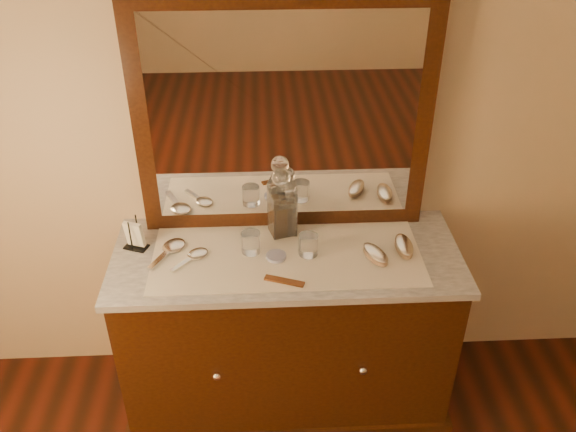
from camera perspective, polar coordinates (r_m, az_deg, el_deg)
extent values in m
plane|color=tan|center=(2.45, -0.48, 10.99)|extent=(4.50, 4.50, 0.00)
cube|color=black|center=(2.75, -0.11, -10.98)|extent=(1.40, 0.55, 0.82)
cube|color=black|center=(3.02, -0.10, -16.03)|extent=(1.46, 0.59, 0.08)
sphere|color=silver|center=(2.53, -6.83, -14.97)|extent=(0.04, 0.04, 0.04)
sphere|color=silver|center=(2.55, 7.19, -14.45)|extent=(0.04, 0.04, 0.04)
cube|color=silver|center=(2.47, -0.12, -3.88)|extent=(1.44, 0.59, 0.03)
cube|color=black|center=(2.42, -0.42, 9.45)|extent=(1.20, 0.08, 1.00)
cube|color=white|center=(2.39, -0.38, 9.12)|extent=(1.06, 0.01, 0.86)
cube|color=white|center=(2.44, -0.10, -3.85)|extent=(1.10, 0.45, 0.00)
cylinder|color=silver|center=(2.43, -1.14, -3.87)|extent=(0.09, 0.09, 0.01)
cube|color=brown|center=(2.31, -0.35, -6.24)|extent=(0.16, 0.08, 0.01)
cube|color=black|center=(2.57, -14.30, -2.88)|extent=(0.11, 0.09, 0.01)
cylinder|color=black|center=(2.52, -14.84, -1.97)|extent=(0.01, 0.01, 0.14)
cylinder|color=black|center=(2.55, -14.19, -1.26)|extent=(0.01, 0.01, 0.14)
cube|color=white|center=(2.54, -14.50, -1.70)|extent=(0.08, 0.06, 0.12)
cube|color=#8D5114|center=(2.54, -0.65, -0.25)|extent=(0.10, 0.10, 0.14)
cube|color=white|center=(2.53, -0.65, 0.31)|extent=(0.12, 0.12, 0.20)
cylinder|color=white|center=(2.46, -0.67, 2.59)|extent=(0.05, 0.05, 0.03)
sphere|color=white|center=(2.44, -0.68, 3.72)|extent=(0.10, 0.10, 0.08)
cube|color=#8D5114|center=(2.55, 0.04, -0.38)|extent=(0.07, 0.07, 0.12)
cube|color=white|center=(2.54, 0.04, 0.09)|extent=(0.09, 0.09, 0.17)
cylinder|color=white|center=(2.49, 0.04, 1.96)|extent=(0.04, 0.04, 0.03)
sphere|color=white|center=(2.47, 0.04, 2.88)|extent=(0.07, 0.07, 0.06)
ellipsoid|color=#907158|center=(2.45, 8.35, -3.84)|extent=(0.12, 0.17, 0.02)
ellipsoid|color=silver|center=(2.44, 8.38, -3.48)|extent=(0.12, 0.17, 0.02)
ellipsoid|color=#907158|center=(2.51, 11.01, -3.05)|extent=(0.07, 0.16, 0.02)
ellipsoid|color=silver|center=(2.50, 11.05, -2.69)|extent=(0.07, 0.16, 0.02)
ellipsoid|color=silver|center=(2.53, -10.87, -2.79)|extent=(0.13, 0.14, 0.02)
cube|color=silver|center=(2.47, -12.14, -4.08)|extent=(0.09, 0.14, 0.01)
ellipsoid|color=silver|center=(2.47, -8.64, -3.58)|extent=(0.12, 0.12, 0.02)
cube|color=silver|center=(2.43, -10.04, -4.55)|extent=(0.09, 0.10, 0.01)
cylinder|color=white|center=(2.43, 1.96, -2.76)|extent=(0.08, 0.08, 0.09)
cylinder|color=white|center=(2.45, -3.58, -2.52)|extent=(0.08, 0.08, 0.09)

